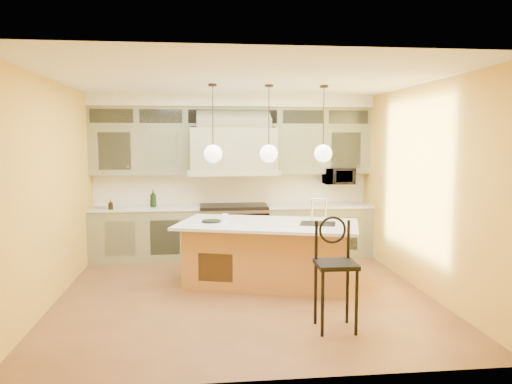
{
  "coord_description": "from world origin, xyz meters",
  "views": [
    {
      "loc": [
        -0.58,
        -6.68,
        2.12
      ],
      "look_at": [
        0.24,
        0.7,
        1.34
      ],
      "focal_mm": 35.0,
      "sensor_mm": 36.0,
      "label": 1
    }
  ],
  "objects": [
    {
      "name": "fruit_bowl",
      "position": [
        -2.3,
        2.15,
        0.97
      ],
      "size": [
        0.27,
        0.27,
        0.06
      ],
      "primitive_type": "imported",
      "rotation": [
        0.0,
        0.0,
        -0.07
      ],
      "color": "white",
      "rests_on": "back_cabinetry"
    },
    {
      "name": "oil_bottle_a",
      "position": [
        -1.41,
        2.15,
        1.09
      ],
      "size": [
        0.12,
        0.13,
        0.31
      ],
      "primitive_type": "imported",
      "rotation": [
        0.0,
        0.0,
        0.04
      ],
      "color": "black",
      "rests_on": "back_cabinetry"
    },
    {
      "name": "floor",
      "position": [
        0.0,
        0.0,
        0.0
      ],
      "size": [
        5.0,
        5.0,
        0.0
      ],
      "primitive_type": "plane",
      "color": "brown",
      "rests_on": "ground"
    },
    {
      "name": "oil_bottle_b",
      "position": [
        -2.1,
        1.92,
        1.03
      ],
      "size": [
        0.08,
        0.09,
        0.17
      ],
      "primitive_type": "imported",
      "rotation": [
        0.0,
        0.0,
        0.09
      ],
      "color": "black",
      "rests_on": "back_cabinetry"
    },
    {
      "name": "pendant_right",
      "position": [
        1.2,
        0.45,
        1.95
      ],
      "size": [
        0.26,
        0.26,
        1.11
      ],
      "color": "#2D2319",
      "rests_on": "ceiling"
    },
    {
      "name": "pendant_left",
      "position": [
        -0.4,
        0.45,
        1.95
      ],
      "size": [
        0.26,
        0.26,
        1.11
      ],
      "color": "#2D2319",
      "rests_on": "ceiling"
    },
    {
      "name": "microwave",
      "position": [
        1.95,
        2.25,
        1.45
      ],
      "size": [
        0.54,
        0.37,
        0.3
      ],
      "primitive_type": "imported",
      "color": "black",
      "rests_on": "back_cabinetry"
    },
    {
      "name": "range",
      "position": [
        0.0,
        2.14,
        0.49
      ],
      "size": [
        1.2,
        0.74,
        0.96
      ],
      "color": "silver",
      "rests_on": "floor"
    },
    {
      "name": "wall_left",
      "position": [
        -2.5,
        0.0,
        1.45
      ],
      "size": [
        0.0,
        5.0,
        5.0
      ],
      "primitive_type": "plane",
      "rotation": [
        1.57,
        0.0,
        1.57
      ],
      "color": "gold",
      "rests_on": "ground"
    },
    {
      "name": "counter_stool",
      "position": [
        0.9,
        -1.37,
        0.72
      ],
      "size": [
        0.45,
        0.45,
        1.26
      ],
      "rotation": [
        0.0,
        0.0,
        -0.03
      ],
      "color": "black",
      "rests_on": "floor"
    },
    {
      "name": "cup",
      "position": [
        -0.22,
        0.78,
        0.96
      ],
      "size": [
        0.1,
        0.1,
        0.09
      ],
      "primitive_type": "imported",
      "rotation": [
        0.0,
        0.0,
        -0.08
      ],
      "color": "white",
      "rests_on": "kitchen_island"
    },
    {
      "name": "kitchen_island",
      "position": [
        0.4,
        0.45,
        0.47
      ],
      "size": [
        2.84,
        2.04,
        1.35
      ],
      "rotation": [
        0.0,
        0.0,
        -0.3
      ],
      "color": "#A47B3A",
      "rests_on": "floor"
    },
    {
      "name": "back_cabinetry",
      "position": [
        0.0,
        2.23,
        1.43
      ],
      "size": [
        5.0,
        0.77,
        2.9
      ],
      "color": "gray",
      "rests_on": "floor"
    },
    {
      "name": "wall_front",
      "position": [
        0.0,
        -2.5,
        1.45
      ],
      "size": [
        5.0,
        0.0,
        5.0
      ],
      "primitive_type": "plane",
      "rotation": [
        -1.57,
        0.0,
        0.0
      ],
      "color": "gold",
      "rests_on": "ground"
    },
    {
      "name": "wall_back",
      "position": [
        0.0,
        2.5,
        1.45
      ],
      "size": [
        5.0,
        0.0,
        5.0
      ],
      "primitive_type": "plane",
      "rotation": [
        1.57,
        0.0,
        0.0
      ],
      "color": "gold",
      "rests_on": "ground"
    },
    {
      "name": "ceiling",
      "position": [
        0.0,
        0.0,
        2.9
      ],
      "size": [
        5.0,
        5.0,
        0.0
      ],
      "primitive_type": "plane",
      "rotation": [
        3.14,
        0.0,
        0.0
      ],
      "color": "white",
      "rests_on": "wall_back"
    },
    {
      "name": "pendant_center",
      "position": [
        0.4,
        0.45,
        1.95
      ],
      "size": [
        0.26,
        0.26,
        1.11
      ],
      "color": "#2D2319",
      "rests_on": "ceiling"
    },
    {
      "name": "wall_right",
      "position": [
        2.5,
        0.0,
        1.45
      ],
      "size": [
        0.0,
        5.0,
        5.0
      ],
      "primitive_type": "plane",
      "rotation": [
        1.57,
        0.0,
        -1.57
      ],
      "color": "gold",
      "rests_on": "ground"
    }
  ]
}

